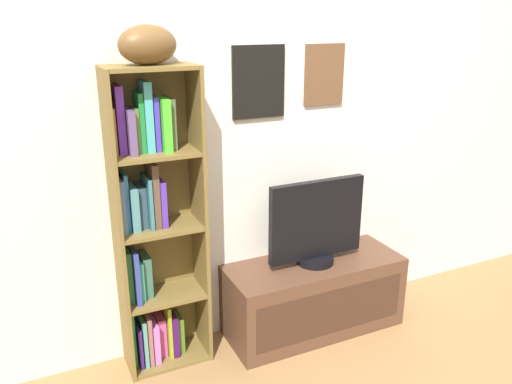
# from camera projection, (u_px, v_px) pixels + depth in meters

# --- Properties ---
(back_wall) EXTENTS (4.80, 0.08, 2.39)m
(back_wall) POSITION_uv_depth(u_px,v_px,m) (246.00, 134.00, 2.85)
(back_wall) COLOR silver
(back_wall) RESTS_ON ground
(bookshelf) EXTENTS (0.45, 0.25, 1.61)m
(bookshelf) POSITION_uv_depth(u_px,v_px,m) (152.00, 229.00, 2.64)
(bookshelf) COLOR brown
(bookshelf) RESTS_ON ground
(football) EXTENTS (0.32, 0.24, 0.18)m
(football) POSITION_uv_depth(u_px,v_px,m) (148.00, 45.00, 2.33)
(football) COLOR brown
(football) RESTS_ON bookshelf
(tv_stand) EXTENTS (1.06, 0.41, 0.44)m
(tv_stand) POSITION_uv_depth(u_px,v_px,m) (314.00, 296.00, 3.10)
(tv_stand) COLOR #523423
(tv_stand) RESTS_ON ground
(television) EXTENTS (0.59, 0.22, 0.50)m
(television) POSITION_uv_depth(u_px,v_px,m) (317.00, 224.00, 2.95)
(television) COLOR black
(television) RESTS_ON tv_stand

